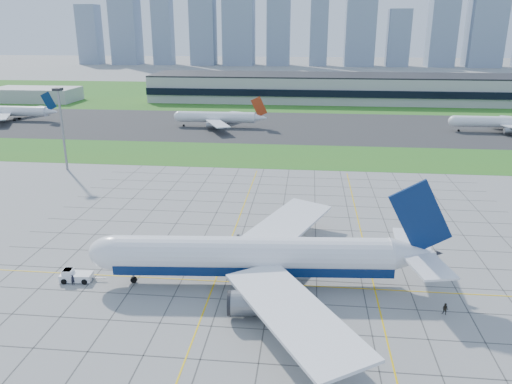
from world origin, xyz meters
TOP-DOWN VIEW (x-y plane):
  - ground at (0.00, 0.00)m, footprint 1400.00×1400.00m
  - grass_median at (0.00, 90.00)m, footprint 700.00×35.00m
  - asphalt_taxiway at (0.00, 145.00)m, footprint 700.00×75.00m
  - grass_far at (0.00, 255.00)m, footprint 700.00×145.00m
  - apron_markings at (0.43, 11.09)m, footprint 120.00×130.00m
  - terminal at (40.00, 229.87)m, footprint 260.00×43.00m
  - service_block at (-160.00, 210.00)m, footprint 50.00×25.00m
  - light_mast at (-70.00, 65.00)m, footprint 2.50×2.50m
  - city_skyline at (-8.71, 520.00)m, footprint 523.00×32.40m
  - airliner at (-2.67, -2.40)m, footprint 62.35×62.98m
  - pushback_tug at (-34.85, -4.53)m, footprint 8.11×3.18m
  - crew_near at (-34.59, -5.88)m, footprint 0.81×0.77m
  - crew_far at (28.01, -8.90)m, footprint 1.20×1.16m
  - distant_jet_0 at (-137.48, 146.53)m, footprint 42.43×42.66m
  - distant_jet_1 at (-34.99, 140.10)m, footprint 40.16×42.66m
  - distant_jet_2 at (90.58, 141.11)m, footprint 50.12×42.66m

SIDE VIEW (x-z plane):
  - ground at x=0.00m, z-range 0.00..0.00m
  - apron_markings at x=0.43m, z-range 0.00..0.03m
  - grass_median at x=0.00m, z-range 0.00..0.04m
  - grass_far at x=0.00m, z-range 0.00..0.04m
  - asphalt_taxiway at x=0.00m, z-range 0.01..0.05m
  - crew_near at x=-34.59m, z-range 0.00..1.85m
  - crew_far at x=28.01m, z-range 0.00..1.94m
  - pushback_tug at x=-34.85m, z-range -0.12..2.11m
  - service_block at x=-160.00m, z-range 0.00..8.00m
  - distant_jet_1 at x=-34.99m, z-range -2.55..11.52m
  - distant_jet_0 at x=-137.48m, z-range -2.55..11.52m
  - distant_jet_2 at x=90.58m, z-range -2.55..11.53m
  - airliner at x=-2.67m, z-range -4.44..15.18m
  - terminal at x=40.00m, z-range -0.01..15.79m
  - light_mast at x=-70.00m, z-range 3.38..28.98m
  - city_skyline at x=-8.71m, z-range -20.91..139.09m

